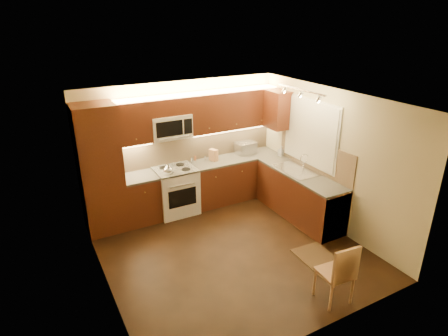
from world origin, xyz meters
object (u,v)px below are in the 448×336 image
toaster_oven (245,148)px  knife_block (214,155)px  microwave (170,126)px  kettle (168,169)px  stove (176,191)px  sink (296,167)px  soap_bottle (281,151)px  dining_chair (335,271)px

toaster_oven → knife_block: size_ratio=1.75×
knife_block → microwave: bearing=155.0°
microwave → kettle: size_ratio=3.73×
stove → sink: bearing=-29.4°
kettle → toaster_oven: bearing=12.0°
microwave → toaster_oven: bearing=-0.1°
stove → toaster_oven: bearing=4.6°
knife_block → soap_bottle: bearing=-38.5°
sink → knife_block: size_ratio=3.70×
microwave → knife_block: bearing=-3.5°
stove → dining_chair: size_ratio=1.00×
stove → soap_bottle: soap_bottle is taller
stove → kettle: kettle is taller
kettle → soap_bottle: size_ratio=0.97×
kettle → dining_chair: size_ratio=0.22×
stove → microwave: microwave is taller
kettle → knife_block: (1.08, 0.28, -0.01)m
kettle → toaster_oven: 1.88m
sink → soap_bottle: 0.82m
soap_bottle → toaster_oven: bearing=123.1°
stove → knife_block: (0.87, 0.08, 0.56)m
stove → soap_bottle: size_ratio=4.40×
dining_chair → toaster_oven: bearing=83.3°
microwave → dining_chair: (0.93, -3.47, -1.26)m
microwave → toaster_oven: size_ratio=1.87×
stove → sink: (2.00, -1.12, 0.52)m
kettle → knife_block: bearing=16.4°
knife_block → soap_bottle: (1.36, -0.42, -0.01)m
kettle → toaster_oven: size_ratio=0.50×
knife_block → dining_chair: size_ratio=0.25×
sink → soap_bottle: (0.23, 0.79, 0.03)m
stove → microwave: bearing=90.0°
toaster_oven → knife_block: (-0.78, -0.05, -0.01)m
knife_block → soap_bottle: size_ratio=1.11×
microwave → sink: (2.00, -1.26, -0.74)m
microwave → knife_block: microwave is taller
knife_block → sink: bearing=-68.3°
sink → soap_bottle: size_ratio=4.11×
knife_block → dining_chair: bearing=-110.4°
toaster_oven → stove: bearing=-176.1°
microwave → toaster_oven: microwave is taller
dining_chair → microwave: bearing=110.0°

